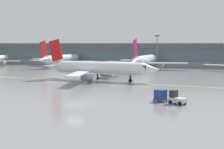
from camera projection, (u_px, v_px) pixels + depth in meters
The scene contains 9 objects.
ground_plane at pixel (74, 105), 48.75m from camera, with size 400.00×400.00×0.00m, color gray.
taxiway_centreline_stripe at pixel (98, 82), 78.51m from camera, with size 110.00×0.36×0.01m, color yellow.
terminal_concourse at pixel (162, 54), 134.57m from camera, with size 224.00×11.00×9.60m.
gate_airplane_1 at pixel (62, 59), 129.53m from camera, with size 29.61×31.97×10.58m.
gate_airplane_2 at pixel (145, 60), 116.64m from camera, with size 31.22×33.59×11.13m.
taxiing_regional_jet at pixel (99, 68), 80.26m from camera, with size 31.99×29.60×10.59m.
baggage_tug at pixel (176, 98), 49.36m from camera, with size 2.95×2.48×2.10m.
cargo_dolly_lead at pixel (161, 95), 51.42m from camera, with size 2.60×2.38×1.94m.
apron_light_mast_1 at pixel (157, 49), 127.42m from camera, with size 1.80×0.36×12.77m.
Camera 1 is at (19.77, -44.20, 9.28)m, focal length 51.18 mm.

